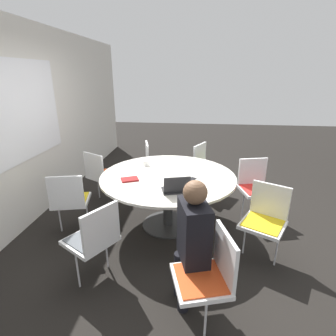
{
  "coord_description": "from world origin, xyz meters",
  "views": [
    {
      "loc": [
        -3.2,
        -0.36,
        2.02
      ],
      "look_at": [
        0.0,
        0.0,
        0.85
      ],
      "focal_mm": 28.0,
      "sensor_mm": 36.0,
      "label": 1
    }
  ],
  "objects_px": {
    "chair_6": "(70,198)",
    "coffee_cup": "(146,163)",
    "chair_2": "(255,184)",
    "chair_3": "(206,164)",
    "cell_phone": "(192,179)",
    "chair_0": "(209,272)",
    "chair_4": "(154,162)",
    "laptop": "(176,188)",
    "person_0": "(192,235)",
    "chair_5": "(101,173)",
    "spiral_notebook": "(130,179)",
    "chair_7": "(94,236)",
    "chair_1": "(265,217)"
  },
  "relations": [
    {
      "from": "chair_6",
      "to": "coffee_cup",
      "type": "bearing_deg",
      "value": 25.9
    },
    {
      "from": "chair_2",
      "to": "chair_6",
      "type": "height_order",
      "value": "same"
    },
    {
      "from": "chair_3",
      "to": "cell_phone",
      "type": "height_order",
      "value": "chair_3"
    },
    {
      "from": "chair_2",
      "to": "cell_phone",
      "type": "height_order",
      "value": "chair_2"
    },
    {
      "from": "chair_0",
      "to": "chair_4",
      "type": "bearing_deg",
      "value": 2.08
    },
    {
      "from": "chair_6",
      "to": "laptop",
      "type": "xyz_separation_m",
      "value": [
        -0.17,
        -1.37,
        0.28
      ]
    },
    {
      "from": "chair_3",
      "to": "person_0",
      "type": "relative_size",
      "value": 0.71
    },
    {
      "from": "chair_5",
      "to": "spiral_notebook",
      "type": "relative_size",
      "value": 3.44
    },
    {
      "from": "chair_3",
      "to": "coffee_cup",
      "type": "relative_size",
      "value": 9.83
    },
    {
      "from": "spiral_notebook",
      "to": "chair_0",
      "type": "bearing_deg",
      "value": -143.02
    },
    {
      "from": "chair_4",
      "to": "laptop",
      "type": "relative_size",
      "value": 2.51
    },
    {
      "from": "chair_0",
      "to": "chair_3",
      "type": "bearing_deg",
      "value": -16.72
    },
    {
      "from": "chair_5",
      "to": "spiral_notebook",
      "type": "distance_m",
      "value": 1.07
    },
    {
      "from": "chair_4",
      "to": "chair_5",
      "type": "bearing_deg",
      "value": -63.81
    },
    {
      "from": "laptop",
      "to": "coffee_cup",
      "type": "bearing_deg",
      "value": -75.47
    },
    {
      "from": "chair_0",
      "to": "chair_2",
      "type": "relative_size",
      "value": 1.0
    },
    {
      "from": "coffee_cup",
      "to": "laptop",
      "type": "bearing_deg",
      "value": -149.59
    },
    {
      "from": "chair_3",
      "to": "coffee_cup",
      "type": "xyz_separation_m",
      "value": [
        -0.81,
        0.89,
        0.27
      ]
    },
    {
      "from": "chair_0",
      "to": "chair_4",
      "type": "relative_size",
      "value": 1.0
    },
    {
      "from": "cell_phone",
      "to": "chair_4",
      "type": "bearing_deg",
      "value": 27.55
    },
    {
      "from": "chair_0",
      "to": "spiral_notebook",
      "type": "relative_size",
      "value": 3.44
    },
    {
      "from": "chair_6",
      "to": "chair_5",
      "type": "bearing_deg",
      "value": 71.89
    },
    {
      "from": "laptop",
      "to": "spiral_notebook",
      "type": "distance_m",
      "value": 0.68
    },
    {
      "from": "chair_7",
      "to": "spiral_notebook",
      "type": "bearing_deg",
      "value": 22.38
    },
    {
      "from": "laptop",
      "to": "coffee_cup",
      "type": "height_order",
      "value": "laptop"
    },
    {
      "from": "chair_2",
      "to": "person_0",
      "type": "relative_size",
      "value": 0.71
    },
    {
      "from": "chair_3",
      "to": "chair_4",
      "type": "height_order",
      "value": "same"
    },
    {
      "from": "chair_1",
      "to": "chair_5",
      "type": "bearing_deg",
      "value": 2.73
    },
    {
      "from": "chair_0",
      "to": "coffee_cup",
      "type": "height_order",
      "value": "chair_0"
    },
    {
      "from": "chair_3",
      "to": "chair_5",
      "type": "distance_m",
      "value": 1.78
    },
    {
      "from": "person_0",
      "to": "spiral_notebook",
      "type": "distance_m",
      "value": 1.33
    },
    {
      "from": "chair_7",
      "to": "laptop",
      "type": "bearing_deg",
      "value": -19.96
    },
    {
      "from": "chair_5",
      "to": "spiral_notebook",
      "type": "bearing_deg",
      "value": -19.83
    },
    {
      "from": "cell_phone",
      "to": "chair_5",
      "type": "bearing_deg",
      "value": 64.84
    },
    {
      "from": "chair_4",
      "to": "cell_phone",
      "type": "bearing_deg",
      "value": 13.11
    },
    {
      "from": "chair_6",
      "to": "chair_7",
      "type": "height_order",
      "value": "same"
    },
    {
      "from": "chair_5",
      "to": "chair_7",
      "type": "height_order",
      "value": "same"
    },
    {
      "from": "spiral_notebook",
      "to": "chair_3",
      "type": "bearing_deg",
      "value": -35.8
    },
    {
      "from": "chair_0",
      "to": "chair_1",
      "type": "bearing_deg",
      "value": -50.58
    },
    {
      "from": "cell_phone",
      "to": "chair_1",
      "type": "bearing_deg",
      "value": -117.21
    },
    {
      "from": "chair_2",
      "to": "cell_phone",
      "type": "bearing_deg",
      "value": 14.69
    },
    {
      "from": "chair_5",
      "to": "laptop",
      "type": "bearing_deg",
      "value": -10.73
    },
    {
      "from": "chair_3",
      "to": "coffee_cup",
      "type": "bearing_deg",
      "value": -19.94
    },
    {
      "from": "chair_1",
      "to": "chair_6",
      "type": "relative_size",
      "value": 1.0
    },
    {
      "from": "chair_6",
      "to": "chair_3",
      "type": "bearing_deg",
      "value": 27.61
    },
    {
      "from": "chair_6",
      "to": "spiral_notebook",
      "type": "height_order",
      "value": "chair_6"
    },
    {
      "from": "chair_4",
      "to": "chair_6",
      "type": "distance_m",
      "value": 1.78
    },
    {
      "from": "chair_5",
      "to": "laptop",
      "type": "relative_size",
      "value": 2.51
    },
    {
      "from": "person_0",
      "to": "chair_0",
      "type": "bearing_deg",
      "value": -160.92
    },
    {
      "from": "chair_6",
      "to": "cell_phone",
      "type": "height_order",
      "value": "chair_6"
    }
  ]
}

